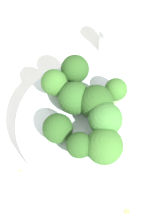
% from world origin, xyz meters
% --- Properties ---
extents(ground_plane, '(3.00, 3.00, 0.00)m').
position_xyz_m(ground_plane, '(0.00, 0.00, 0.00)').
color(ground_plane, white).
extents(bowl, '(0.22, 0.22, 0.05)m').
position_xyz_m(bowl, '(0.00, 0.00, 0.03)').
color(bowl, silver).
rests_on(bowl, ground_plane).
extents(broccoli_floret_0, '(0.05, 0.05, 0.06)m').
position_xyz_m(broccoli_floret_0, '(-0.03, 0.01, 0.09)').
color(broccoli_floret_0, '#84AD66').
rests_on(broccoli_floret_0, bowl).
extents(broccoli_floret_1, '(0.05, 0.05, 0.06)m').
position_xyz_m(broccoli_floret_1, '(-0.04, 0.04, 0.09)').
color(broccoli_floret_1, '#84AD66').
rests_on(broccoli_floret_1, bowl).
extents(broccoli_floret_2, '(0.04, 0.04, 0.05)m').
position_xyz_m(broccoli_floret_2, '(0.03, 0.03, 0.08)').
color(broccoli_floret_2, '#7A9E5B').
rests_on(broccoli_floret_2, bowl).
extents(broccoli_floret_3, '(0.05, 0.05, 0.06)m').
position_xyz_m(broccoli_floret_3, '(-0.01, -0.02, 0.09)').
color(broccoli_floret_3, '#7A9E5B').
rests_on(broccoli_floret_3, bowl).
extents(broccoli_floret_4, '(0.05, 0.05, 0.06)m').
position_xyz_m(broccoli_floret_4, '(0.02, -0.02, 0.08)').
color(broccoli_floret_4, '#7A9E5B').
rests_on(broccoli_floret_4, bowl).
extents(broccoli_floret_5, '(0.04, 0.04, 0.06)m').
position_xyz_m(broccoli_floret_5, '(0.03, -0.07, 0.08)').
color(broccoli_floret_5, '#8EB770').
rests_on(broccoli_floret_5, bowl).
extents(broccoli_floret_6, '(0.04, 0.04, 0.05)m').
position_xyz_m(broccoli_floret_6, '(-0.01, 0.05, 0.08)').
color(broccoli_floret_6, '#84AD66').
rests_on(broccoli_floret_6, bowl).
extents(broccoli_floret_7, '(0.04, 0.04, 0.06)m').
position_xyz_m(broccoli_floret_7, '(0.06, -0.03, 0.09)').
color(broccoli_floret_7, '#8EB770').
rests_on(broccoli_floret_7, bowl).
extents(broccoli_floret_8, '(0.04, 0.04, 0.05)m').
position_xyz_m(broccoli_floret_8, '(-0.04, -0.05, 0.08)').
color(broccoli_floret_8, '#8EB770').
rests_on(broccoli_floret_8, bowl).
extents(pepper_shaker, '(0.03, 0.03, 0.06)m').
position_xyz_m(pepper_shaker, '(0.01, -0.18, 0.03)').
color(pepper_shaker, silver).
rests_on(pepper_shaker, ground_plane).
extents(almond_crumb_0, '(0.01, 0.00, 0.01)m').
position_xyz_m(almond_crumb_0, '(0.08, 0.09, 0.00)').
color(almond_crumb_0, tan).
rests_on(almond_crumb_0, ground_plane).
extents(almond_crumb_1, '(0.01, 0.01, 0.01)m').
position_xyz_m(almond_crumb_1, '(-0.10, 0.11, 0.00)').
color(almond_crumb_1, '#AD7F4C').
rests_on(almond_crumb_1, ground_plane).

